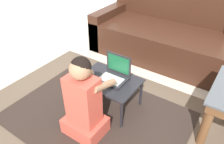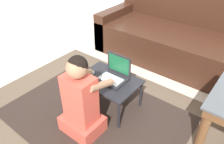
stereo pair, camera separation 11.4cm
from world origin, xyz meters
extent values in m
plane|color=beige|center=(0.00, 0.00, 0.00)|extent=(16.00, 16.00, 0.00)
cube|color=brown|center=(-0.01, -0.18, 0.00)|extent=(2.19, 1.59, 0.01)
cube|color=#2D231E|center=(-0.01, -0.18, 0.01)|extent=(1.58, 1.14, 0.00)
cube|color=#381E14|center=(0.20, 1.22, 0.20)|extent=(2.16, 0.89, 0.40)
cube|color=#381E14|center=(0.20, 1.57, 0.61)|extent=(2.16, 0.20, 0.41)
cube|color=#381E14|center=(-0.80, 1.22, 0.26)|extent=(0.16, 0.89, 0.51)
cylinder|color=brown|center=(0.86, 0.05, 0.21)|extent=(0.07, 0.07, 0.43)
cylinder|color=brown|center=(0.86, 0.54, 0.21)|extent=(0.07, 0.07, 0.43)
cube|color=black|center=(-0.01, 0.01, 0.30)|extent=(0.55, 0.40, 0.02)
cylinder|color=black|center=(-0.26, -0.17, 0.15)|extent=(0.02, 0.02, 0.29)
cylinder|color=black|center=(0.25, -0.17, 0.15)|extent=(0.02, 0.02, 0.29)
cylinder|color=black|center=(-0.26, 0.18, 0.15)|extent=(0.02, 0.02, 0.29)
cylinder|color=black|center=(0.25, 0.18, 0.15)|extent=(0.02, 0.02, 0.29)
cube|color=#232328|center=(0.02, 0.03, 0.32)|extent=(0.26, 0.21, 0.02)
cube|color=silver|center=(0.02, 0.01, 0.33)|extent=(0.21, 0.12, 0.00)
cube|color=#232328|center=(0.02, 0.13, 0.43)|extent=(0.26, 0.01, 0.20)
cube|color=#196038|center=(0.02, 0.12, 0.43)|extent=(0.22, 0.00, 0.16)
ellipsoid|color=#B2B7C1|center=(-0.18, -0.04, 0.33)|extent=(0.07, 0.10, 0.04)
cube|color=#CC4C3D|center=(0.02, -0.38, 0.07)|extent=(0.33, 0.26, 0.15)
cube|color=#CC4C3D|center=(0.02, -0.38, 0.35)|extent=(0.25, 0.17, 0.41)
sphere|color=#9E7556|center=(0.02, -0.38, 0.64)|extent=(0.16, 0.16, 0.16)
sphere|color=black|center=(0.02, -0.37, 0.65)|extent=(0.15, 0.15, 0.15)
cylinder|color=#9E7556|center=(-0.10, -0.25, 0.47)|extent=(0.06, 0.27, 0.13)
cylinder|color=#9E7556|center=(0.13, -0.25, 0.47)|extent=(0.06, 0.27, 0.13)
camera|label=1|loc=(0.92, -1.30, 1.48)|focal=35.00mm
camera|label=2|loc=(1.01, -1.23, 1.48)|focal=35.00mm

